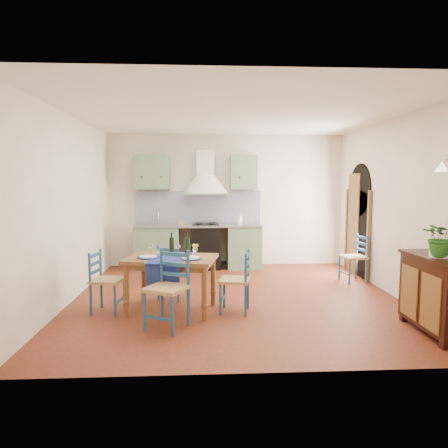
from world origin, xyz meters
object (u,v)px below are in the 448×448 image
Objects in this scene: chair_near at (168,288)px; sideboard at (438,292)px; potted_plant at (441,237)px; dining_table at (172,263)px.

sideboard is (3.20, -0.36, 0.01)m from chair_near.
chair_near reaches higher than sideboard.
sideboard is 2.21× the size of potted_plant.
chair_near is 3.22m from sideboard.
sideboard is at bearing 57.96° from potted_plant.
chair_near is at bearing 173.54° from sideboard.
dining_table is at bearing 161.37° from potted_plant.
potted_plant is (3.17, -1.07, 0.50)m from dining_table.
chair_near is (0.01, -0.65, -0.18)m from dining_table.
dining_table is 3.37m from sideboard.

